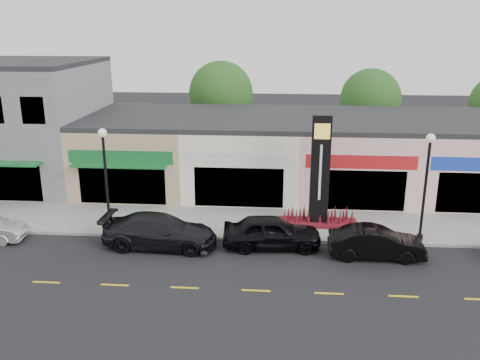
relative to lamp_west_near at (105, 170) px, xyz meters
The scene contains 16 objects.
ground 9.07m from the lamp_west_near, 17.35° to the right, with size 120.00×120.00×0.00m, color black.
sidewalk 8.89m from the lamp_west_near, 13.02° to the left, with size 52.00×4.30×0.15m, color gray.
curb 8.70m from the lamp_west_near, ahead, with size 52.00×0.20×0.15m, color gray.
building_grey_2story 13.45m from the lamp_west_near, 138.08° to the left, with size 12.00×10.95×8.30m.
shop_beige 9.04m from the lamp_west_near, 93.19° to the left, with size 7.00×10.85×4.80m.
shop_cream 11.13m from the lamp_west_near, 54.08° to the left, with size 7.00×10.01×4.80m.
shop_pink_w 16.25m from the lamp_west_near, 33.61° to the left, with size 7.00×10.01×4.80m.
shop_pink_e 22.40m from the lamp_west_near, 23.64° to the left, with size 7.00×10.01×4.80m.
tree_rear_west 17.55m from the lamp_west_near, 76.76° to the left, with size 5.20×5.20×7.83m.
tree_rear_mid 23.39m from the lamp_west_near, 46.74° to the left, with size 4.80×4.80×7.29m.
lamp_west_near is the anchor object (origin of this frame).
lamp_east_near 16.00m from the lamp_west_near, ahead, with size 0.44×0.44×5.47m.
pylon_sign 11.19m from the lamp_west_near, ahead, with size 4.20×1.30×6.00m.
car_dark_sedan 4.30m from the lamp_west_near, 25.86° to the right, with size 5.63×2.29×1.64m, color black.
car_black_sedan 9.04m from the lamp_west_near, ahead, with size 4.81×1.93×1.64m, color black.
car_black_conv 13.89m from the lamp_west_near, ahead, with size 4.46×1.56×1.47m, color black.
Camera 1 is at (0.81, -21.77, 10.58)m, focal length 38.00 mm.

